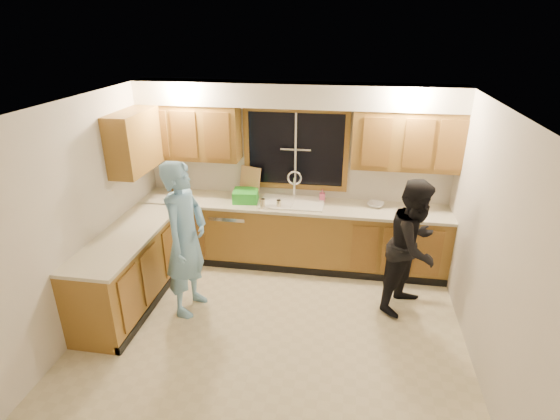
% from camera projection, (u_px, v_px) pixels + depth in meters
% --- Properties ---
extents(floor, '(4.20, 4.20, 0.00)m').
position_uv_depth(floor, '(272.00, 334.00, 4.86)').
color(floor, beige).
rests_on(floor, ground).
extents(ceiling, '(4.20, 4.20, 0.00)m').
position_uv_depth(ceiling, '(270.00, 107.00, 3.87)').
color(ceiling, silver).
extents(wall_back, '(4.20, 0.00, 4.20)m').
position_uv_depth(wall_back, '(295.00, 174.00, 6.09)').
color(wall_back, beige).
rests_on(wall_back, ground).
extents(wall_left, '(0.00, 3.80, 3.80)m').
position_uv_depth(wall_left, '(78.00, 219.00, 4.68)').
color(wall_left, beige).
rests_on(wall_left, ground).
extents(wall_right, '(0.00, 3.80, 3.80)m').
position_uv_depth(wall_right, '(493.00, 250.00, 4.05)').
color(wall_right, beige).
rests_on(wall_right, ground).
extents(base_cabinets_back, '(4.20, 0.60, 0.88)m').
position_uv_depth(base_cabinets_back, '(292.00, 235.00, 6.14)').
color(base_cabinets_back, olive).
rests_on(base_cabinets_back, ground).
extents(base_cabinets_left, '(0.60, 1.90, 0.88)m').
position_uv_depth(base_cabinets_left, '(130.00, 270.00, 5.27)').
color(base_cabinets_left, olive).
rests_on(base_cabinets_left, ground).
extents(countertop_back, '(4.20, 0.63, 0.04)m').
position_uv_depth(countertop_back, '(292.00, 205.00, 5.94)').
color(countertop_back, beige).
rests_on(countertop_back, base_cabinets_back).
extents(countertop_left, '(0.63, 1.90, 0.04)m').
position_uv_depth(countertop_left, '(126.00, 236.00, 5.09)').
color(countertop_left, beige).
rests_on(countertop_left, base_cabinets_left).
extents(upper_cabinets_left, '(1.35, 0.33, 0.75)m').
position_uv_depth(upper_cabinets_left, '(190.00, 132.00, 5.92)').
color(upper_cabinets_left, olive).
rests_on(upper_cabinets_left, wall_back).
extents(upper_cabinets_right, '(1.35, 0.33, 0.75)m').
position_uv_depth(upper_cabinets_right, '(406.00, 140.00, 5.50)').
color(upper_cabinets_right, olive).
rests_on(upper_cabinets_right, wall_back).
extents(upper_cabinets_return, '(0.33, 0.90, 0.75)m').
position_uv_depth(upper_cabinets_return, '(134.00, 141.00, 5.44)').
color(upper_cabinets_return, olive).
rests_on(upper_cabinets_return, wall_left).
extents(soffit, '(4.20, 0.35, 0.30)m').
position_uv_depth(soffit, '(295.00, 95.00, 5.49)').
color(soffit, white).
rests_on(soffit, wall_back).
extents(window_frame, '(1.44, 0.03, 1.14)m').
position_uv_depth(window_frame, '(296.00, 149.00, 5.94)').
color(window_frame, black).
rests_on(window_frame, wall_back).
extents(sink, '(0.86, 0.52, 0.57)m').
position_uv_depth(sink, '(292.00, 207.00, 5.97)').
color(sink, white).
rests_on(sink, countertop_back).
extents(dishwasher, '(0.60, 0.56, 0.82)m').
position_uv_depth(dishwasher, '(233.00, 233.00, 6.27)').
color(dishwasher, silver).
rests_on(dishwasher, floor).
extents(stove, '(0.58, 0.75, 0.90)m').
position_uv_depth(stove, '(105.00, 296.00, 4.75)').
color(stove, silver).
rests_on(stove, floor).
extents(man, '(0.54, 0.73, 1.85)m').
position_uv_depth(man, '(186.00, 239.00, 4.96)').
color(man, '#74ADDB').
rests_on(man, floor).
extents(woman, '(0.94, 1.00, 1.62)m').
position_uv_depth(woman, '(414.00, 246.00, 5.04)').
color(woman, black).
rests_on(woman, floor).
extents(knife_block, '(0.16, 0.15, 0.22)m').
position_uv_depth(knife_block, '(177.00, 185.00, 6.31)').
color(knife_block, brown).
rests_on(knife_block, countertop_back).
extents(cutting_board, '(0.34, 0.22, 0.42)m').
position_uv_depth(cutting_board, '(250.00, 182.00, 6.12)').
color(cutting_board, tan).
rests_on(cutting_board, countertop_back).
extents(dish_crate, '(0.37, 0.35, 0.16)m').
position_uv_depth(dish_crate, '(246.00, 196.00, 6.00)').
color(dish_crate, green).
rests_on(dish_crate, countertop_back).
extents(soap_bottle, '(0.08, 0.08, 0.17)m').
position_uv_depth(soap_bottle, '(322.00, 195.00, 5.99)').
color(soap_bottle, '#D5517C').
rests_on(soap_bottle, countertop_back).
extents(bowl, '(0.28, 0.28, 0.05)m').
position_uv_depth(bowl, '(376.00, 205.00, 5.84)').
color(bowl, silver).
rests_on(bowl, countertop_back).
extents(can_left, '(0.08, 0.08, 0.13)m').
position_uv_depth(can_left, '(262.00, 204.00, 5.77)').
color(can_left, beige).
rests_on(can_left, countertop_back).
extents(can_right, '(0.07, 0.07, 0.11)m').
position_uv_depth(can_right, '(279.00, 204.00, 5.78)').
color(can_right, beige).
rests_on(can_right, countertop_back).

